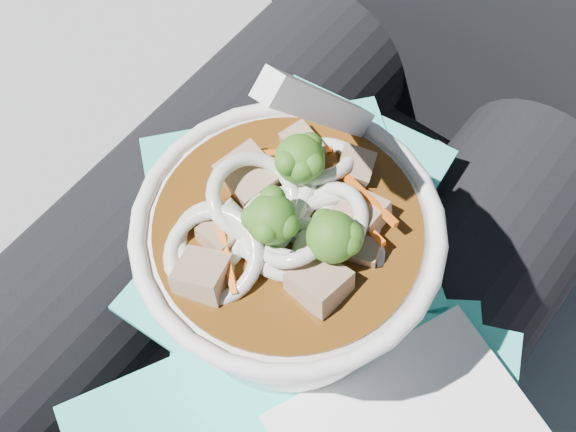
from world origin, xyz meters
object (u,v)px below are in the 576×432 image
Objects in this scene: lap at (259,311)px; udon_bowl at (288,256)px; stone_ledge at (353,318)px; plastic_bag at (300,354)px; person_body at (338,201)px.

lap is 2.40× the size of udon_bowl.
stone_ledge is 2.08× the size of lap.
stone_ledge is 0.41m from plastic_bag.
stone_ledge is at bearing 101.90° from udon_bowl.
plastic_bag is at bearing -27.68° from lap.
lap reaches higher than stone_ledge.
udon_bowl is (0.03, -0.10, 0.11)m from person_body.
person_body is at bearing 115.38° from plastic_bag.
plastic_bag is at bearing -40.40° from udon_bowl.
plastic_bag reaches higher than stone_ledge.
plastic_bag is at bearing -72.11° from stone_ledge.
stone_ledge is 0.33m from lap.
udon_bowl is at bearing -15.95° from lap.
lap is 0.10m from person_body.
person_body reaches higher than plastic_bag.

